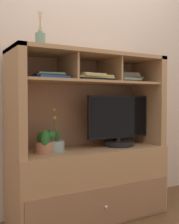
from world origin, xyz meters
name	(u,v)px	position (x,y,z in m)	size (l,w,h in m)	color
floor_plane	(90,218)	(0.00, 0.00, -0.01)	(6.00, 6.00, 0.02)	brown
back_wall	(75,54)	(0.00, 0.27, 1.40)	(6.00, 0.02, 2.80)	beige
media_console	(89,165)	(0.00, 0.01, 0.44)	(1.30, 0.51, 1.36)	#A57A52
tv_monitor	(118,125)	(0.28, -0.02, 0.77)	(0.61, 0.27, 0.44)	black
potted_orchid	(55,145)	(-0.30, 0.01, 0.63)	(0.17, 0.17, 0.34)	#8A9D95
potted_fern	(45,144)	(-0.40, -0.01, 0.65)	(0.16, 0.16, 0.18)	#AE7254
magazine_stack_left	(89,77)	(-0.03, -0.03, 1.17)	(0.32, 0.33, 0.05)	slate
magazine_stack_centre	(48,77)	(-0.37, -0.01, 1.16)	(0.26, 0.31, 0.04)	navy
magazine_stack_right	(122,78)	(0.37, 0.05, 1.18)	(0.31, 0.31, 0.09)	beige
diffuser_bottle	(40,41)	(-0.42, 0.00, 1.43)	(0.08, 0.08, 0.28)	slate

